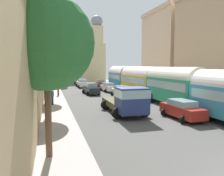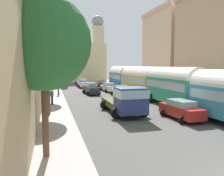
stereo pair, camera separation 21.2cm
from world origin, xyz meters
The scene contains 24 objects.
ground_plane centered at (0.00, 27.00, 0.00)m, with size 154.00×154.00×0.00m, color #4F4E4C.
sidewalk_left centered at (-7.25, 27.00, 0.07)m, with size 2.50×70.00×0.14m, color #B0A2A2.
sidewalk_right centered at (7.25, 27.00, 0.07)m, with size 2.50×70.00×0.14m, color gray.
building_left_1 centered at (-11.10, 14.18, 5.30)m, with size 5.20×11.22×10.60m.
building_left_2 centered at (-11.01, 25.26, 5.98)m, with size 5.02×9.91×11.97m.
building_left_3 centered at (-10.59, 37.82, 3.77)m, with size 4.59×14.35×7.50m.
building_right_2 centered at (11.00, 27.94, 6.63)m, with size 5.51×10.04×13.20m.
distant_church centered at (0.00, 54.86, 5.94)m, with size 12.92×7.65×17.39m.
parked_bus_1 centered at (4.60, 15.50, 2.26)m, with size 3.31×8.28×4.07m.
parked_bus_2 centered at (4.60, 24.50, 2.25)m, with size 3.41×9.56×4.09m.
parked_bus_3 centered at (4.60, 33.50, 2.30)m, with size 3.47×8.56×4.16m.
cargo_truck_0 centered at (-1.57, 12.57, 1.29)m, with size 3.21×6.71×2.48m.
car_0 centered at (-1.92, 27.36, 0.84)m, with size 2.33×4.46×1.70m.
car_1 centered at (-1.70, 37.91, 0.83)m, with size 2.20×4.39×1.68m.
car_2 centered at (-1.26, 46.38, 0.78)m, with size 2.37×3.99×1.53m.
car_3 centered at (2.16, 10.16, 0.77)m, with size 2.21×4.29×1.51m.
car_4 centered at (1.56, 23.88, 0.76)m, with size 2.31×3.73×1.51m.
car_5 centered at (1.40, 30.06, 0.75)m, with size 2.25×4.34×1.47m.
car_6 centered at (2.13, 39.15, 0.71)m, with size 2.22×4.14×1.39m.
pedestrian_0 centered at (-6.68, 26.40, 1.03)m, with size 0.54×0.54×1.82m.
pedestrian_1 centered at (-7.57, 18.80, 1.01)m, with size 0.44×0.44×1.77m.
roadside_tree_0 centered at (-7.90, 5.10, 5.14)m, with size 4.16×4.16×7.23m.
roadside_tree_1 centered at (-7.90, 14.11, 4.93)m, with size 3.40×3.40×6.66m.
roadside_tree_2 centered at (-7.90, 21.84, 4.75)m, with size 3.41×3.41×6.47m.
Camera 2 is at (-7.60, -4.94, 4.15)m, focal length 35.56 mm.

